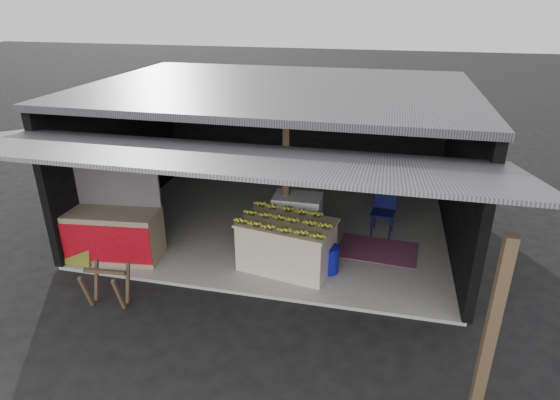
% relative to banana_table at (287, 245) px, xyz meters
% --- Properties ---
extents(ground, '(80.00, 80.00, 0.00)m').
position_rel_banana_table_xyz_m(ground, '(-0.52, -0.95, -0.51)').
color(ground, black).
rests_on(ground, ground).
extents(concrete_slab, '(7.00, 5.00, 0.06)m').
position_rel_banana_table_xyz_m(concrete_slab, '(-0.52, 1.55, -0.48)').
color(concrete_slab, gray).
rests_on(concrete_slab, ground).
extents(shophouse, '(7.40, 7.29, 3.02)m').
position_rel_banana_table_xyz_m(shophouse, '(-0.52, 1.86, 1.59)').
color(shophouse, black).
rests_on(shophouse, ground).
extents(banana_table, '(1.78, 1.27, 0.90)m').
position_rel_banana_table_xyz_m(banana_table, '(0.00, 0.00, 0.00)').
color(banana_table, beige).
rests_on(banana_table, concrete_slab).
extents(banana_pile, '(1.64, 1.15, 0.18)m').
position_rel_banana_table_xyz_m(banana_pile, '(-0.00, 0.00, 0.54)').
color(banana_pile, gold).
rests_on(banana_pile, banana_table).
extents(white_crate, '(0.92, 0.64, 1.01)m').
position_rel_banana_table_xyz_m(white_crate, '(0.00, 0.92, 0.05)').
color(white_crate, white).
rests_on(white_crate, concrete_slab).
extents(neighbor_stall, '(1.72, 0.92, 1.70)m').
position_rel_banana_table_xyz_m(neighbor_stall, '(-3.16, -0.37, 0.06)').
color(neighbor_stall, '#998466').
rests_on(neighbor_stall, concrete_slab).
extents(green_signboard, '(0.55, 0.24, 0.81)m').
position_rel_banana_table_xyz_m(green_signboard, '(-3.73, -0.75, -0.04)').
color(green_signboard, black).
rests_on(green_signboard, concrete_slab).
extents(sawhorse, '(0.69, 0.63, 0.65)m').
position_rel_banana_table_xyz_m(sawhorse, '(-2.53, -1.68, -0.10)').
color(sawhorse, '#4C3926').
rests_on(sawhorse, ground).
extents(water_barrel, '(0.32, 0.32, 0.48)m').
position_rel_banana_table_xyz_m(water_barrel, '(0.77, 0.00, -0.21)').
color(water_barrel, '#0D1092').
rests_on(water_barrel, concrete_slab).
extents(plastic_chair, '(0.50, 0.50, 0.95)m').
position_rel_banana_table_xyz_m(plastic_chair, '(1.64, 1.80, 0.11)').
color(plastic_chair, '#0B0E3D').
rests_on(plastic_chair, concrete_slab).
extents(magenta_rug, '(1.58, 1.12, 0.01)m').
position_rel_banana_table_xyz_m(magenta_rug, '(1.58, 0.99, -0.45)').
color(magenta_rug, '#68174F').
rests_on(magenta_rug, concrete_slab).
extents(picture_frames, '(1.62, 0.04, 0.46)m').
position_rel_banana_table_xyz_m(picture_frames, '(-0.69, 3.94, 1.42)').
color(picture_frames, black).
rests_on(picture_frames, shophouse).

